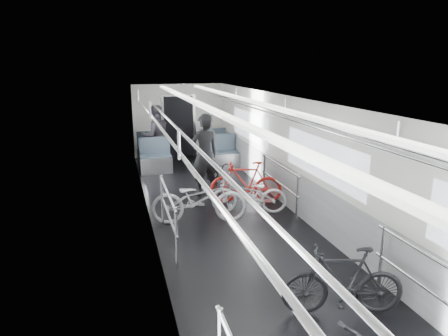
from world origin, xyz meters
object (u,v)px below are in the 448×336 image
(bike_left_far, at_px, (199,199))
(bike_right_far, at_px, (246,182))
(bike_aisle, at_px, (217,177))
(bike_right_near, at_px, (343,281))
(person_standing, at_px, (205,155))
(person_seated, at_px, (156,136))
(bike_right_mid, at_px, (249,194))

(bike_left_far, bearing_deg, bike_right_far, -47.04)
(bike_right_far, bearing_deg, bike_aisle, -131.56)
(bike_right_near, relative_size, person_standing, 0.78)
(person_seated, bearing_deg, bike_aisle, 98.45)
(bike_left_far, height_order, person_standing, person_standing)
(bike_right_near, relative_size, bike_aisle, 0.91)
(bike_right_mid, relative_size, person_seated, 0.84)
(bike_right_far, height_order, bike_aisle, bike_right_far)
(bike_aisle, bearing_deg, person_standing, 168.76)
(bike_left_far, relative_size, bike_aisle, 1.11)
(bike_right_near, bearing_deg, bike_aisle, -161.35)
(bike_left_far, xyz_separation_m, bike_aisle, (0.77, 1.61, -0.05))
(bike_right_mid, distance_m, bike_right_far, 0.62)
(bike_left_far, height_order, bike_right_near, bike_left_far)
(bike_left_far, bearing_deg, person_seated, 13.20)
(bike_right_far, height_order, person_seated, person_seated)
(bike_right_mid, bearing_deg, bike_left_far, -61.48)
(person_seated, bearing_deg, bike_right_mid, 96.74)
(bike_right_mid, bearing_deg, bike_right_far, -175.84)
(bike_right_far, bearing_deg, person_standing, -122.67)
(bike_right_near, height_order, bike_right_far, bike_right_far)
(bike_left_far, relative_size, bike_right_mid, 1.18)
(bike_left_far, xyz_separation_m, person_standing, (0.50, 1.71, 0.48))
(person_seated, bearing_deg, person_standing, 94.42)
(bike_right_far, xyz_separation_m, person_seated, (-1.58, 3.89, 0.45))
(bike_left_far, xyz_separation_m, person_seated, (-0.34, 4.73, 0.44))
(bike_left_far, distance_m, person_standing, 1.85)
(bike_left_far, distance_m, bike_right_near, 3.57)
(bike_right_far, relative_size, bike_aisle, 0.96)
(bike_aisle, bearing_deg, bike_right_near, -77.04)
(bike_right_mid, xyz_separation_m, person_standing, (-0.61, 1.48, 0.56))
(bike_left_far, bearing_deg, bike_right_mid, -69.00)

